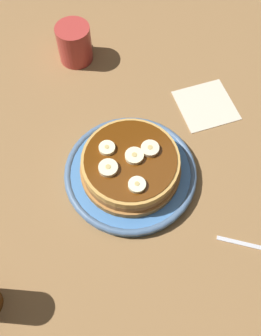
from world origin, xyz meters
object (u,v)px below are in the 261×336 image
object	(u,v)px
pancake_stack	(132,167)
banana_slice_4	(137,185)
banana_slice_1	(107,166)
plate	(131,173)
banana_slice_3	(107,148)
fork	(261,248)
banana_slice_0	(136,158)
coffee_mug	(74,42)
banana_slice_2	(150,148)
napkin	(206,105)

from	to	relation	value
pancake_stack	banana_slice_4	distance (cm)	5.58
banana_slice_1	pancake_stack	bearing A→B (deg)	-100.84
plate	banana_slice_3	world-z (taller)	banana_slice_3
plate	fork	size ratio (longest dim) A/B	2.34
banana_slice_0	coffee_mug	world-z (taller)	coffee_mug
fork	banana_slice_3	bearing A→B (deg)	30.95
plate	coffee_mug	xyz separation A→B (cm)	(32.03, -3.38, 3.12)
banana_slice_3	banana_slice_4	world-z (taller)	same
banana_slice_0	banana_slice_4	size ratio (longest dim) A/B	1.10
plate	banana_slice_1	bearing A→B (deg)	83.23
pancake_stack	banana_slice_2	size ratio (longest dim) A/B	5.76
banana_slice_2	banana_slice_3	bearing A→B (deg)	61.46
coffee_mug	pancake_stack	bearing A→B (deg)	174.12
banana_slice_0	banana_slice_1	world-z (taller)	same
banana_slice_0	banana_slice_3	xyz separation A→B (cm)	(4.12, 3.40, -0.05)
plate	banana_slice_2	world-z (taller)	banana_slice_2
banana_slice_1	fork	world-z (taller)	banana_slice_1
pancake_stack	banana_slice_1	bearing A→B (deg)	79.16
banana_slice_0	banana_slice_1	bearing A→B (deg)	78.81
banana_slice_0	banana_slice_2	world-z (taller)	same
banana_slice_3	banana_slice_4	distance (cm)	8.70
banana_slice_2	napkin	size ratio (longest dim) A/B	0.29
pancake_stack	fork	distance (cm)	25.70
pancake_stack	coffee_mug	size ratio (longest dim) A/B	1.76
banana_slice_2	banana_slice_4	bearing A→B (deg)	134.35
banana_slice_2	banana_slice_4	xyz separation A→B (cm)	(-5.12, 5.24, -0.05)
pancake_stack	fork	world-z (taller)	pancake_stack
banana_slice_3	pancake_stack	bearing A→B (deg)	-145.72
plate	fork	bearing A→B (deg)	-149.95
pancake_stack	banana_slice_1	world-z (taller)	banana_slice_1
fork	banana_slice_2	bearing A→B (deg)	22.09
pancake_stack	banana_slice_1	xyz separation A→B (cm)	(0.81, 4.26, 2.71)
napkin	banana_slice_4	bearing A→B (deg)	117.99
napkin	banana_slice_1	bearing A→B (deg)	104.53
plate	fork	xyz separation A→B (cm)	(-22.25, -12.87, -0.91)
banana_slice_1	banana_slice_2	world-z (taller)	same
banana_slice_4	banana_slice_2	bearing A→B (deg)	-45.65
napkin	fork	size ratio (longest dim) A/B	1.07
banana_slice_3	napkin	distance (cm)	25.10
banana_slice_0	banana_slice_1	distance (cm)	5.06
pancake_stack	banana_slice_0	xyz separation A→B (cm)	(-0.17, -0.70, 2.70)
banana_slice_4	napkin	distance (cm)	26.62
pancake_stack	napkin	bearing A→B (deg)	-70.74
banana_slice_0	banana_slice_3	bearing A→B (deg)	39.52
plate	pancake_stack	bearing A→B (deg)	-171.88
banana_slice_2	coffee_mug	xyz separation A→B (cm)	(31.89, 0.41, -2.52)
plate	banana_slice_4	xyz separation A→B (cm)	(-4.98, 1.45, 5.58)
banana_slice_0	banana_slice_2	bearing A→B (deg)	-78.52
banana_slice_4	plate	bearing A→B (deg)	-16.21
banana_slice_1	coffee_mug	world-z (taller)	coffee_mug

